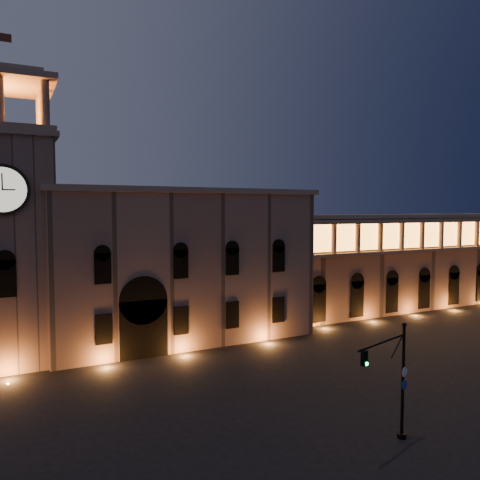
{
  "coord_description": "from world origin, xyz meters",
  "views": [
    {
      "loc": [
        -20.26,
        -30.49,
        15.21
      ],
      "look_at": [
        3.0,
        16.0,
        11.85
      ],
      "focal_mm": 35.0,
      "sensor_mm": 36.0,
      "label": 1
    }
  ],
  "objects": [
    {
      "name": "ground",
      "position": [
        0.0,
        0.0,
        0.0
      ],
      "size": [
        160.0,
        160.0,
        0.0
      ],
      "primitive_type": "plane",
      "color": "black",
      "rests_on": "ground"
    },
    {
      "name": "government_building",
      "position": [
        -2.08,
        21.93,
        8.77
      ],
      "size": [
        30.8,
        12.8,
        17.6
      ],
      "color": "#7A5C4F",
      "rests_on": "ground"
    },
    {
      "name": "clock_tower",
      "position": [
        -20.5,
        20.98,
        12.5
      ],
      "size": [
        9.8,
        9.8,
        32.4
      ],
      "color": "#7A5C4F",
      "rests_on": "ground"
    },
    {
      "name": "colonnade_wing",
      "position": [
        32.0,
        23.92,
        7.33
      ],
      "size": [
        40.6,
        11.5,
        14.5
      ],
      "color": "brown",
      "rests_on": "ground"
    },
    {
      "name": "secondary_building",
      "position": [
        58.0,
        30.0,
        7.0
      ],
      "size": [
        20.0,
        12.0,
        14.0
      ],
      "primitive_type": "cube",
      "color": "brown",
      "rests_on": "ground"
    },
    {
      "name": "traffic_light",
      "position": [
        2.02,
        -8.54,
        4.11
      ],
      "size": [
        5.51,
        1.92,
        7.83
      ],
      "rotation": [
        0.0,
        0.0,
        0.29
      ],
      "color": "black",
      "rests_on": "ground"
    }
  ]
}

